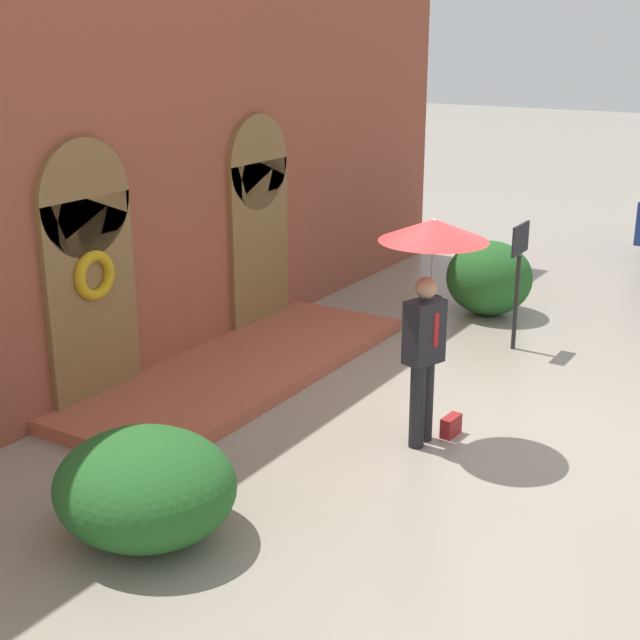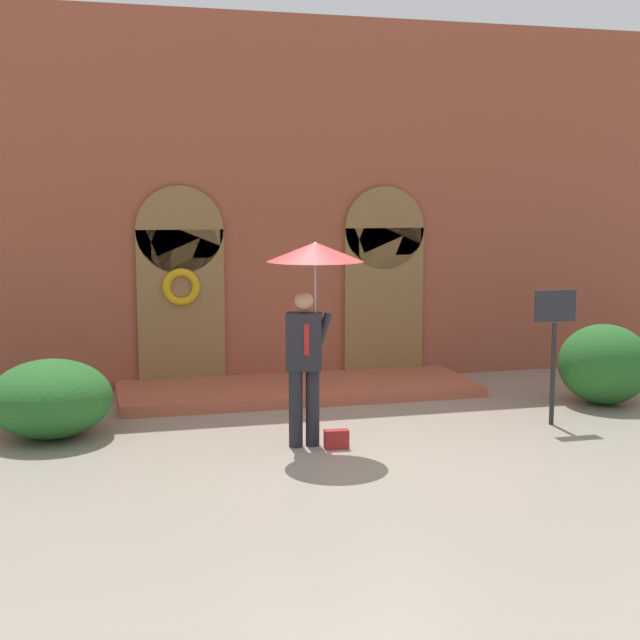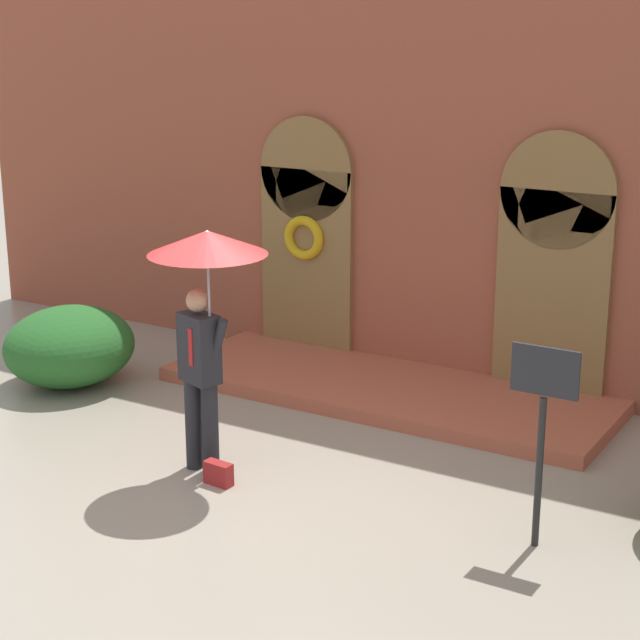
% 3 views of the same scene
% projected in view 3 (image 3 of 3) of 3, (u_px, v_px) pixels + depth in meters
% --- Properties ---
extents(ground_plane, '(80.00, 80.00, 0.00)m').
position_uv_depth(ground_plane, '(231.00, 495.00, 9.77)').
color(ground_plane, gray).
extents(building_facade, '(14.00, 2.30, 5.60)m').
position_uv_depth(building_facade, '(434.00, 153.00, 12.45)').
color(building_facade, brown).
rests_on(building_facade, ground).
extents(person_with_umbrella, '(1.10, 1.10, 2.36)m').
position_uv_depth(person_with_umbrella, '(206.00, 278.00, 9.74)').
color(person_with_umbrella, black).
rests_on(person_with_umbrella, ground).
extents(handbag, '(0.29, 0.14, 0.22)m').
position_uv_depth(handbag, '(218.00, 473.00, 9.96)').
color(handbag, maroon).
rests_on(handbag, ground).
extents(sign_post, '(0.56, 0.06, 1.72)m').
position_uv_depth(sign_post, '(543.00, 414.00, 8.53)').
color(sign_post, black).
rests_on(sign_post, ground).
extents(shrub_left, '(1.47, 1.59, 0.93)m').
position_uv_depth(shrub_left, '(70.00, 346.00, 12.59)').
color(shrub_left, '#235B23').
rests_on(shrub_left, ground).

